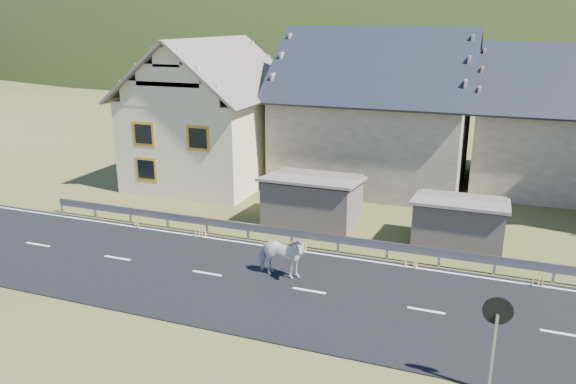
% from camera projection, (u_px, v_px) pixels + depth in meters
% --- Properties ---
extents(ground, '(160.00, 160.00, 0.00)m').
position_uv_depth(ground, '(309.00, 292.00, 19.53)').
color(ground, '#334113').
rests_on(ground, ground).
extents(road, '(60.00, 7.00, 0.04)m').
position_uv_depth(road, '(309.00, 291.00, 19.53)').
color(road, black).
rests_on(road, ground).
extents(lane_markings, '(60.00, 6.60, 0.01)m').
position_uv_depth(lane_markings, '(309.00, 291.00, 19.52)').
color(lane_markings, silver).
rests_on(lane_markings, road).
extents(guardrail, '(28.10, 0.09, 0.75)m').
position_uv_depth(guardrail, '(338.00, 240.00, 22.67)').
color(guardrail, '#93969B').
rests_on(guardrail, ground).
extents(shed_left, '(4.30, 3.30, 2.40)m').
position_uv_depth(shed_left, '(313.00, 202.00, 25.70)').
color(shed_left, '#64574D').
rests_on(shed_left, ground).
extents(shed_right, '(3.80, 2.90, 2.20)m').
position_uv_depth(shed_right, '(459.00, 224.00, 23.11)').
color(shed_right, '#64574D').
rests_on(shed_right, ground).
extents(house_cream, '(7.80, 9.80, 8.30)m').
position_uv_depth(house_cream, '(211.00, 105.00, 32.35)').
color(house_cream, '#FFE7B3').
rests_on(house_cream, ground).
extents(house_stone_a, '(10.80, 9.80, 8.90)m').
position_uv_depth(house_stone_a, '(376.00, 101.00, 31.95)').
color(house_stone_a, tan).
rests_on(house_stone_a, ground).
extents(house_stone_b, '(9.80, 8.80, 8.10)m').
position_uv_depth(house_stone_b, '(565.00, 113.00, 30.51)').
color(house_stone_b, tan).
rests_on(house_stone_b, ground).
extents(mountain, '(440.00, 280.00, 260.00)m').
position_uv_depth(mountain, '(495.00, 112.00, 184.96)').
color(mountain, '#2C4014').
rests_on(mountain, ground).
extents(conifer_patch, '(76.00, 50.00, 28.00)m').
position_uv_depth(conifer_patch, '(237.00, 34.00, 134.69)').
color(conifer_patch, black).
rests_on(conifer_patch, ground).
extents(horse, '(0.96, 1.98, 1.65)m').
position_uv_depth(horse, '(281.00, 256.00, 20.35)').
color(horse, silver).
rests_on(horse, road).
extents(traffic_mirror, '(0.73, 0.23, 2.64)m').
position_uv_depth(traffic_mirror, '(496.00, 323.00, 13.75)').
color(traffic_mirror, '#93969B').
rests_on(traffic_mirror, ground).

